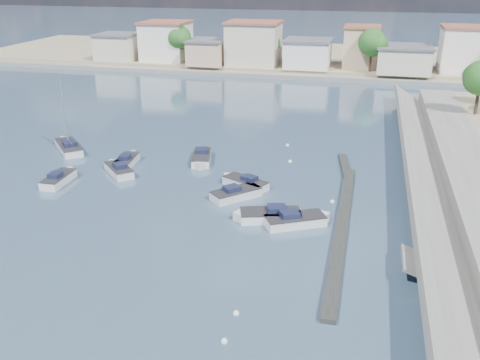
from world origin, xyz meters
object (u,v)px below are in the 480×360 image
at_px(motorboat_h, 298,221).
at_px(motorboat_g, 202,159).
at_px(motorboat_c, 244,183).
at_px(motorboat_a, 60,179).
at_px(sailboat, 68,147).
at_px(motorboat_d, 267,216).
at_px(motorboat_b, 238,194).
at_px(motorboat_f, 118,170).
at_px(motorboat_e, 127,161).

bearing_deg(motorboat_h, motorboat_g, 134.13).
bearing_deg(motorboat_c, motorboat_a, -169.73).
bearing_deg(sailboat, motorboat_a, -64.19).
relative_size(motorboat_h, sailboat, 0.59).
bearing_deg(motorboat_c, motorboat_d, -61.80).
bearing_deg(motorboat_b, motorboat_a, -178.16).
relative_size(motorboat_f, motorboat_g, 0.78).
relative_size(motorboat_d, sailboat, 0.64).
xyz_separation_m(motorboat_f, sailboat, (-8.92, 5.50, 0.03)).
bearing_deg(motorboat_h, motorboat_c, 131.93).
distance_m(motorboat_a, motorboat_d, 21.70).
distance_m(motorboat_c, motorboat_e, 14.00).
height_order(motorboat_g, motorboat_h, same).
height_order(motorboat_a, motorboat_d, same).
height_order(motorboat_c, motorboat_h, same).
bearing_deg(motorboat_g, motorboat_f, -143.91).
xyz_separation_m(motorboat_c, motorboat_d, (3.58, -6.68, -0.00)).
xyz_separation_m(motorboat_a, motorboat_d, (21.43, -3.45, -0.00)).
bearing_deg(motorboat_d, motorboat_g, 127.86).
relative_size(motorboat_a, motorboat_d, 0.86).
bearing_deg(motorboat_h, motorboat_b, 144.95).
xyz_separation_m(motorboat_a, motorboat_f, (4.48, 3.67, -0.00)).
height_order(motorboat_c, motorboat_e, same).
relative_size(motorboat_e, motorboat_h, 0.93).
bearing_deg(motorboat_b, motorboat_f, 167.08).
xyz_separation_m(motorboat_f, motorboat_h, (19.60, -7.38, 0.00)).
height_order(motorboat_d, motorboat_g, same).
xyz_separation_m(motorboat_b, motorboat_d, (3.46, -4.02, -0.00)).
distance_m(motorboat_b, motorboat_h, 7.47).
distance_m(motorboat_g, motorboat_h, 17.69).
bearing_deg(motorboat_b, motorboat_c, 92.62).
relative_size(motorboat_b, motorboat_d, 0.81).
height_order(motorboat_b, motorboat_e, same).
relative_size(motorboat_b, sailboat, 0.52).
distance_m(motorboat_b, sailboat, 24.00).
bearing_deg(motorboat_d, sailboat, 153.98).
height_order(motorboat_c, motorboat_f, same).
height_order(motorboat_e, motorboat_g, same).
relative_size(motorboat_e, motorboat_f, 1.13).
relative_size(motorboat_a, motorboat_h, 0.92).
height_order(motorboat_c, motorboat_g, same).
distance_m(motorboat_e, motorboat_g, 7.97).
height_order(motorboat_f, sailboat, sailboat).
height_order(motorboat_a, motorboat_e, same).
height_order(motorboat_a, sailboat, sailboat).
bearing_deg(motorboat_f, sailboat, 148.31).
xyz_separation_m(motorboat_a, motorboat_e, (4.22, 6.43, -0.00)).
bearing_deg(motorboat_c, motorboat_g, 136.59).
height_order(motorboat_c, motorboat_d, same).
bearing_deg(motorboat_e, motorboat_h, -27.04).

